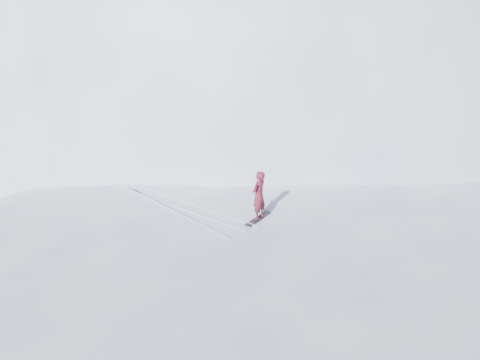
% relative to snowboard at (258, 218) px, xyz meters
% --- Properties ---
extents(ground, '(400.00, 400.00, 0.00)m').
position_rel_snowboard_xyz_m(ground, '(0.08, -3.31, -2.41)').
color(ground, white).
rests_on(ground, ground).
extents(near_ridge, '(36.00, 28.00, 4.80)m').
position_rel_snowboard_xyz_m(near_ridge, '(1.08, -0.31, -2.41)').
color(near_ridge, white).
rests_on(near_ridge, ground).
extents(summit_peak, '(60.00, 56.00, 56.00)m').
position_rel_snowboard_xyz_m(summit_peak, '(22.08, 22.69, -2.41)').
color(summit_peak, white).
rests_on(summit_peak, ground).
extents(peak_shoulder, '(28.00, 24.00, 18.00)m').
position_rel_snowboard_xyz_m(peak_shoulder, '(10.08, 16.69, -2.41)').
color(peak_shoulder, white).
rests_on(peak_shoulder, ground).
extents(wind_bumps, '(16.00, 14.40, 1.00)m').
position_rel_snowboard_xyz_m(wind_bumps, '(-0.48, -1.19, -2.41)').
color(wind_bumps, white).
rests_on(wind_bumps, ground).
extents(snowboard, '(1.33, 0.62, 0.02)m').
position_rel_snowboard_xyz_m(snowboard, '(0.00, 0.00, 0.00)').
color(snowboard, black).
rests_on(snowboard, near_ridge).
extents(snowboarder, '(0.70, 0.56, 1.68)m').
position_rel_snowboard_xyz_m(snowboarder, '(0.00, 0.00, 0.85)').
color(snowboarder, maroon).
rests_on(snowboarder, snowboard).
extents(board_tracks, '(2.05, 5.97, 0.04)m').
position_rel_snowboard_xyz_m(board_tracks, '(-1.55, 2.43, 0.01)').
color(board_tracks, silver).
rests_on(board_tracks, ground).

